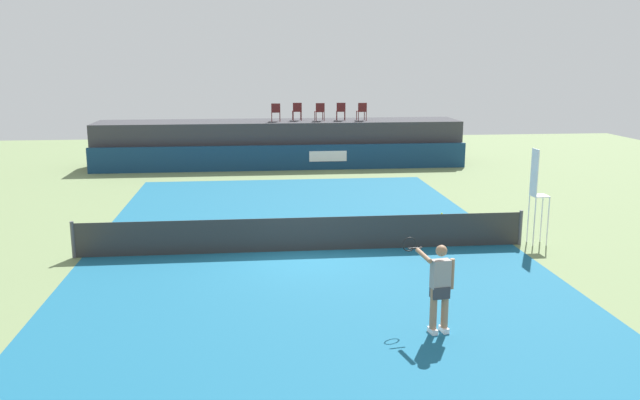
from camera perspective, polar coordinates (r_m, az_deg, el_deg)
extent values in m
plane|color=#6B7F51|center=(21.08, -2.02, -2.12)|extent=(48.00, 48.00, 0.00)
cube|color=#16597A|center=(18.20, -1.36, -4.45)|extent=(12.00, 22.00, 0.00)
cube|color=navy|center=(31.25, -3.39, 3.70)|extent=(18.00, 0.20, 1.20)
cube|color=white|center=(31.31, 0.70, 3.85)|extent=(1.80, 0.02, 0.50)
cube|color=#38383D|center=(32.96, -3.55, 5.02)|extent=(18.00, 2.80, 2.20)
cylinder|color=#561919|center=(32.77, -3.53, 7.30)|extent=(0.04, 0.04, 0.44)
cylinder|color=#561919|center=(32.76, -4.24, 7.28)|extent=(0.04, 0.04, 0.44)
cylinder|color=#561919|center=(32.36, -3.51, 7.23)|extent=(0.04, 0.04, 0.44)
cylinder|color=#561919|center=(32.36, -4.23, 7.22)|extent=(0.04, 0.04, 0.44)
cube|color=#561919|center=(32.54, -3.88, 7.67)|extent=(0.45, 0.45, 0.03)
cube|color=#561919|center=(32.32, -3.88, 8.04)|extent=(0.44, 0.04, 0.42)
cylinder|color=#561919|center=(33.23, -1.72, 7.38)|extent=(0.04, 0.04, 0.44)
cylinder|color=#561919|center=(33.19, -2.42, 7.37)|extent=(0.04, 0.04, 0.44)
cylinder|color=#561919|center=(32.83, -1.64, 7.32)|extent=(0.04, 0.04, 0.44)
cylinder|color=#561919|center=(32.79, -2.34, 7.31)|extent=(0.04, 0.04, 0.44)
cube|color=#561919|center=(32.99, -2.03, 7.75)|extent=(0.46, 0.46, 0.03)
cube|color=#561919|center=(32.77, -1.99, 8.12)|extent=(0.44, 0.04, 0.42)
cylinder|color=#561919|center=(33.01, 0.24, 7.35)|extent=(0.04, 0.04, 0.44)
cylinder|color=#561919|center=(32.94, -0.46, 7.34)|extent=(0.04, 0.04, 0.44)
cylinder|color=#561919|center=(32.61, 0.37, 7.29)|extent=(0.04, 0.04, 0.44)
cylinder|color=#561919|center=(32.54, -0.34, 7.28)|extent=(0.04, 0.04, 0.44)
cube|color=#561919|center=(32.76, -0.05, 7.73)|extent=(0.47, 0.47, 0.03)
cube|color=#561919|center=(32.54, 0.02, 8.09)|extent=(0.44, 0.06, 0.42)
cylinder|color=#561919|center=(33.24, 2.15, 7.38)|extent=(0.04, 0.04, 0.44)
cylinder|color=#561919|center=(33.22, 1.45, 7.38)|extent=(0.04, 0.04, 0.44)
cylinder|color=#561919|center=(32.84, 2.20, 7.32)|extent=(0.04, 0.04, 0.44)
cylinder|color=#561919|center=(32.82, 1.49, 7.32)|extent=(0.04, 0.04, 0.44)
cube|color=#561919|center=(33.01, 1.83, 7.76)|extent=(0.47, 0.47, 0.03)
cube|color=#561919|center=(32.78, 1.85, 8.12)|extent=(0.44, 0.06, 0.42)
cylinder|color=#561919|center=(33.24, 3.89, 7.36)|extent=(0.04, 0.04, 0.44)
cylinder|color=#561919|center=(33.15, 3.21, 7.36)|extent=(0.04, 0.04, 0.44)
cylinder|color=#561919|center=(32.85, 4.06, 7.30)|extent=(0.04, 0.04, 0.44)
cylinder|color=#561919|center=(32.76, 3.37, 7.30)|extent=(0.04, 0.04, 0.44)
cube|color=#561919|center=(32.98, 3.64, 7.74)|extent=(0.47, 0.47, 0.03)
cube|color=#561919|center=(32.76, 3.73, 8.10)|extent=(0.44, 0.05, 0.42)
cylinder|color=white|center=(19.61, 19.28, -1.80)|extent=(0.04, 0.04, 1.40)
cylinder|color=white|center=(19.96, 18.77, -1.53)|extent=(0.04, 0.04, 1.40)
cylinder|color=white|center=(19.44, 18.21, -1.85)|extent=(0.04, 0.04, 1.40)
cylinder|color=white|center=(19.79, 17.72, -1.57)|extent=(0.04, 0.04, 1.40)
cube|color=white|center=(19.55, 18.64, 0.35)|extent=(0.45, 0.45, 0.03)
cube|color=white|center=(19.34, 18.22, 2.31)|extent=(0.03, 0.44, 1.33)
cube|color=#2D2D2D|center=(18.07, -1.36, -3.01)|extent=(12.40, 0.02, 0.95)
cylinder|color=#4C4C51|center=(18.63, -20.76, -3.26)|extent=(0.10, 0.10, 1.00)
cylinder|color=#4C4C51|center=(19.54, 17.09, -2.31)|extent=(0.10, 0.10, 1.00)
cube|color=white|center=(13.21, 10.76, -11.04)|extent=(0.16, 0.28, 0.10)
cylinder|color=#997051|center=(13.04, 10.84, -9.18)|extent=(0.14, 0.14, 0.82)
cube|color=white|center=(13.12, 9.80, -11.18)|extent=(0.16, 0.28, 0.10)
cylinder|color=#997051|center=(12.94, 9.87, -9.31)|extent=(0.14, 0.14, 0.82)
cube|color=#333338|center=(12.87, 10.42, -7.88)|extent=(0.37, 0.27, 0.24)
cube|color=gray|center=(12.76, 10.48, -6.36)|extent=(0.39, 0.26, 0.56)
sphere|color=#997051|center=(12.62, 10.56, -4.38)|extent=(0.22, 0.22, 0.22)
cylinder|color=#997051|center=(12.87, 11.44, -6.33)|extent=(0.09, 0.09, 0.60)
cylinder|color=#997051|center=(12.80, 9.04, -4.81)|extent=(0.19, 0.61, 0.14)
cylinder|color=black|center=(13.16, 8.29, -4.19)|extent=(0.30, 0.08, 0.03)
torus|color=black|center=(13.41, 7.80, -3.86)|extent=(0.30, 0.07, 0.30)
sphere|color=#D8EA33|center=(22.69, 10.58, -1.19)|extent=(0.07, 0.07, 0.07)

